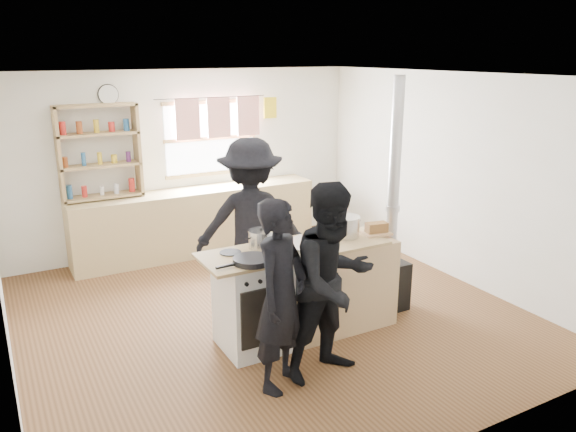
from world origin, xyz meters
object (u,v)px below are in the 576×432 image
object	(u,v)px
thermos	(250,172)
flue_heater	(390,252)
skillet_greens	(252,260)
stockpot_counter	(344,226)
cooking_island	(307,289)
roast_tray	(300,245)
person_near_right	(333,282)
person_near_left	(281,296)
stockpot_stove	(261,239)
bread_board	(376,229)
person_far	(251,223)

from	to	relation	value
thermos	flue_heater	xyz separation A→B (m)	(0.40, -2.71, -0.42)
skillet_greens	stockpot_counter	xyz separation A→B (m)	(1.13, 0.22, 0.08)
thermos	cooking_island	bearing A→B (deg)	-103.73
thermos	roast_tray	xyz separation A→B (m)	(-0.81, -2.85, -0.09)
cooking_island	skillet_greens	world-z (taller)	skillet_greens
cooking_island	flue_heater	world-z (taller)	flue_heater
thermos	stockpot_counter	distance (m)	2.73
cooking_island	person_near_right	world-z (taller)	person_near_right
thermos	person_near_left	distance (m)	3.72
stockpot_counter	flue_heater	world-z (taller)	flue_heater
stockpot_stove	person_near_right	xyz separation A→B (m)	(0.24, -0.87, -0.16)
stockpot_counter	flue_heater	distance (m)	0.74
skillet_greens	flue_heater	size ratio (longest dim) A/B	0.14
bread_board	roast_tray	bearing A→B (deg)	-178.24
roast_tray	stockpot_stove	bearing A→B (deg)	144.74
bread_board	person_near_left	size ratio (longest dim) A/B	0.19
bread_board	thermos	bearing A→B (deg)	92.20
thermos	person_far	world-z (taller)	person_far
stockpot_stove	person_near_right	distance (m)	0.92
bread_board	person_near_left	world-z (taller)	person_near_left
person_far	thermos	bearing A→B (deg)	-93.22
thermos	skillet_greens	bearing A→B (deg)	-114.68
stockpot_counter	person_near_left	size ratio (longest dim) A/B	0.19
thermos	bread_board	distance (m)	2.82
cooking_island	roast_tray	distance (m)	0.53
stockpot_stove	person_far	size ratio (longest dim) A/B	0.13
cooking_island	person_far	distance (m)	1.04
flue_heater	person_near_left	size ratio (longest dim) A/B	1.54
roast_tray	person_near_right	world-z (taller)	person_near_right
person_near_left	roast_tray	bearing A→B (deg)	16.05
bread_board	person_near_right	bearing A→B (deg)	-144.74
stockpot_stove	person_far	distance (m)	0.83
stockpot_stove	stockpot_counter	bearing A→B (deg)	-5.78
person_near_right	thermos	bearing A→B (deg)	68.98
thermos	stockpot_counter	bearing A→B (deg)	-94.77
flue_heater	skillet_greens	bearing A→B (deg)	-172.14
thermos	person_near_right	distance (m)	3.62
skillet_greens	person_near_left	distance (m)	0.53
cooking_island	person_near_left	bearing A→B (deg)	-133.78
skillet_greens	stockpot_counter	bearing A→B (deg)	11.21
roast_tray	stockpot_stove	size ratio (longest dim) A/B	1.81
stockpot_stove	flue_heater	xyz separation A→B (m)	(1.51, -0.07, -0.37)
stockpot_stove	stockpot_counter	world-z (taller)	stockpot_counter
flue_heater	person_near_left	xyz separation A→B (m)	(-1.73, -0.75, 0.17)
cooking_island	person_near_right	distance (m)	0.86
skillet_greens	stockpot_stove	bearing A→B (deg)	51.85
person_far	roast_tray	bearing A→B (deg)	113.94
bread_board	flue_heater	size ratio (longest dim) A/B	0.12
stockpot_stove	person_near_left	bearing A→B (deg)	-105.43
stockpot_counter	bread_board	bearing A→B (deg)	-15.49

